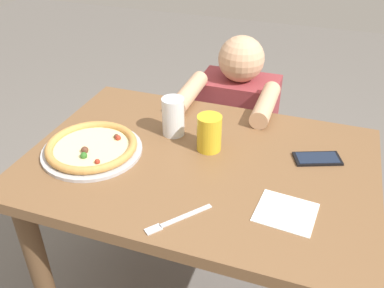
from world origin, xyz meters
TOP-DOWN VIEW (x-y plane):
  - dining_table at (0.00, 0.00)m, footprint 1.12×0.78m
  - pizza_near at (-0.35, -0.08)m, footprint 0.33×0.33m
  - drink_cup_colored at (0.01, 0.07)m, footprint 0.08×0.08m
  - water_cup_clear at (-0.14, 0.12)m, footprint 0.08×0.08m
  - paper_napkin at (0.30, -0.16)m, footprint 0.17×0.16m
  - fork at (0.03, -0.29)m, footprint 0.14×0.17m
  - cell_phone at (0.36, 0.13)m, footprint 0.17×0.12m
  - diner_seated at (-0.02, 0.61)m, footprint 0.38×0.51m

SIDE VIEW (x-z plane):
  - diner_seated at x=-0.02m, z-range -0.03..0.93m
  - dining_table at x=0.00m, z-range 0.25..1.00m
  - paper_napkin at x=0.30m, z-range 0.75..0.75m
  - fork at x=0.03m, z-range 0.75..0.75m
  - cell_phone at x=0.36m, z-range 0.75..0.76m
  - pizza_near at x=-0.35m, z-range 0.75..0.79m
  - drink_cup_colored at x=0.01m, z-range 0.75..0.87m
  - water_cup_clear at x=-0.14m, z-range 0.75..0.89m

